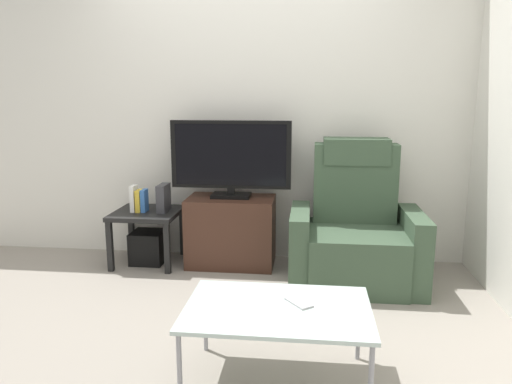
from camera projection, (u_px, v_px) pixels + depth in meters
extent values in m
plane|color=gray|center=(227.00, 307.00, 3.27)|extent=(6.40, 6.40, 0.00)
cube|color=silver|center=(248.00, 108.00, 4.12)|extent=(6.40, 0.06, 2.60)
cube|color=#3D2319|center=(231.00, 231.00, 4.06)|extent=(0.72, 0.43, 0.58)
cube|color=black|center=(227.00, 224.00, 3.84)|extent=(0.66, 0.02, 0.02)
cube|color=black|center=(228.00, 219.00, 3.88)|extent=(0.34, 0.11, 0.04)
cube|color=black|center=(231.00, 195.00, 4.02)|extent=(0.32, 0.20, 0.03)
cube|color=black|center=(231.00, 191.00, 4.01)|extent=(0.06, 0.04, 0.05)
cube|color=black|center=(231.00, 155.00, 3.95)|extent=(0.99, 0.05, 0.55)
cube|color=black|center=(230.00, 155.00, 3.93)|extent=(0.91, 0.01, 0.50)
cube|color=#384C38|center=(355.00, 257.00, 3.66)|extent=(0.70, 0.72, 0.42)
cube|color=#384C38|center=(355.00, 183.00, 3.82)|extent=(0.64, 0.20, 0.62)
cube|color=#384C38|center=(356.00, 151.00, 3.79)|extent=(0.50, 0.26, 0.20)
cube|color=#384C38|center=(300.00, 246.00, 3.69)|extent=(0.14, 0.68, 0.56)
cube|color=#384C38|center=(413.00, 250.00, 3.60)|extent=(0.14, 0.68, 0.56)
cube|color=black|center=(147.00, 213.00, 4.07)|extent=(0.54, 0.54, 0.04)
cube|color=black|center=(110.00, 246.00, 3.91)|extent=(0.04, 0.04, 0.42)
cube|color=black|center=(167.00, 248.00, 3.86)|extent=(0.04, 0.04, 0.42)
cube|color=black|center=(131.00, 230.00, 4.38)|extent=(0.04, 0.04, 0.42)
cube|color=black|center=(183.00, 232.00, 4.32)|extent=(0.04, 0.04, 0.42)
cube|color=black|center=(149.00, 247.00, 4.13)|extent=(0.27, 0.27, 0.27)
cube|color=white|center=(134.00, 198.00, 4.04)|extent=(0.04, 0.11, 0.22)
cube|color=gold|center=(140.00, 201.00, 4.04)|extent=(0.04, 0.12, 0.18)
cube|color=#3366B2|center=(144.00, 201.00, 4.03)|extent=(0.04, 0.11, 0.19)
cube|color=#333338|center=(163.00, 198.00, 4.04)|extent=(0.07, 0.20, 0.23)
cube|color=#B2C6C1|center=(278.00, 309.00, 2.34)|extent=(0.90, 0.60, 0.02)
cylinder|color=gray|center=(180.00, 372.00, 2.17)|extent=(0.02, 0.02, 0.38)
cylinder|color=gray|center=(205.00, 318.00, 2.69)|extent=(0.02, 0.02, 0.38)
cylinder|color=gray|center=(359.00, 326.00, 2.60)|extent=(0.02, 0.02, 0.38)
cube|color=#B7B7BC|center=(299.00, 302.00, 2.38)|extent=(0.15, 0.16, 0.01)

